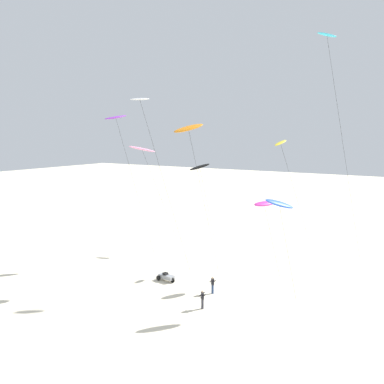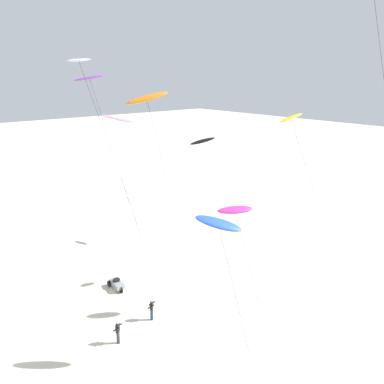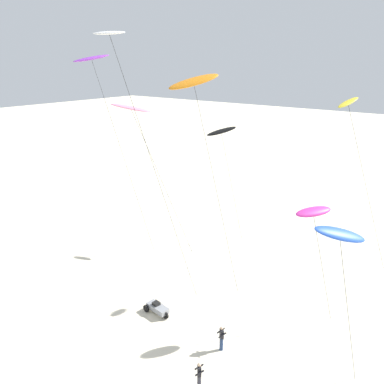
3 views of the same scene
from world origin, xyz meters
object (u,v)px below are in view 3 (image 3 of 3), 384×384
object	(u,v)px
kite_white	(113,44)
kite_flyer_nearest	(199,375)
kite_orange	(194,83)
kite_purple	(92,61)
kite_black	(221,132)
kite_flyer_middle	(222,337)
kite_yellow	(349,106)
kite_pink	(132,109)
kite_magenta	(314,212)
beach_buggy	(157,308)
kite_blue	(340,235)

from	to	relation	value
kite_white	kite_flyer_nearest	bearing A→B (deg)	-18.90
kite_orange	kite_flyer_nearest	xyz separation A→B (m)	(5.46, -6.59, -14.58)
kite_white	kite_purple	bearing A→B (deg)	149.58
kite_black	kite_flyer_middle	distance (m)	18.32
kite_purple	kite_black	xyz separation A→B (m)	(6.35, 8.74, -6.10)
kite_yellow	kite_purple	size ratio (longest dim) A/B	0.83
kite_orange	kite_pink	bearing A→B (deg)	166.67
kite_black	kite_magenta	bearing A→B (deg)	-31.96
kite_pink	beach_buggy	size ratio (longest dim) A/B	6.53
kite_white	kite_orange	bearing A→B (deg)	49.33
kite_purple	kite_flyer_middle	distance (m)	22.32
kite_black	kite_purple	bearing A→B (deg)	-125.98
kite_black	kite_flyer_nearest	distance (m)	21.04
kite_blue	kite_purple	size ratio (longest dim) A/B	0.56
kite_flyer_nearest	beach_buggy	size ratio (longest dim) A/B	0.79
kite_black	beach_buggy	world-z (taller)	kite_black
kite_orange	kite_pink	xyz separation A→B (m)	(-7.54, 1.79, -2.32)
kite_flyer_middle	beach_buggy	world-z (taller)	kite_flyer_middle
kite_yellow	beach_buggy	world-z (taller)	kite_yellow
kite_magenta	kite_black	distance (m)	14.05
kite_blue	kite_orange	world-z (taller)	kite_orange
kite_yellow	kite_blue	distance (m)	13.06
kite_magenta	kite_flyer_middle	size ratio (longest dim) A/B	5.03
kite_orange	kite_flyer_nearest	world-z (taller)	kite_orange
kite_yellow	kite_black	world-z (taller)	kite_yellow
kite_pink	kite_flyer_nearest	size ratio (longest dim) A/B	8.23
kite_yellow	kite_pink	bearing A→B (deg)	-152.99
kite_pink	kite_purple	world-z (taller)	kite_purple
kite_orange	kite_black	distance (m)	11.33
kite_blue	kite_white	xyz separation A→B (m)	(-13.75, -1.17, 8.69)
kite_pink	kite_flyer_middle	xyz separation A→B (m)	(12.25, -5.13, -12.26)
kite_purple	kite_white	distance (m)	8.55
kite_magenta	kite_black	bearing A→B (deg)	148.04
kite_purple	kite_magenta	bearing A→B (deg)	4.55
kite_flyer_nearest	kite_flyer_middle	distance (m)	3.33
kite_purple	kite_pink	bearing A→B (deg)	21.15
kite_magenta	kite_flyer_nearest	distance (m)	11.44
kite_yellow	kite_pink	xyz separation A→B (m)	(-14.36, -7.32, -0.54)
kite_orange	kite_black	xyz separation A→B (m)	(-4.12, 9.39, -4.81)
kite_white	beach_buggy	distance (m)	17.42
kite_orange	kite_magenta	world-z (taller)	kite_orange
kite_pink	kite_magenta	bearing A→B (deg)	1.15
beach_buggy	kite_flyer_nearest	bearing A→B (deg)	-29.54
kite_flyer_middle	kite_flyer_nearest	bearing A→B (deg)	-76.94
kite_purple	kite_black	bearing A→B (deg)	54.02
kite_yellow	kite_black	distance (m)	11.35
kite_orange	kite_purple	world-z (taller)	kite_purple
kite_pink	kite_magenta	xyz separation A→B (m)	(15.13, 0.30, -5.11)
kite_black	beach_buggy	xyz separation A→B (m)	(3.23, -12.39, -10.23)
kite_orange	kite_white	world-z (taller)	kite_white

